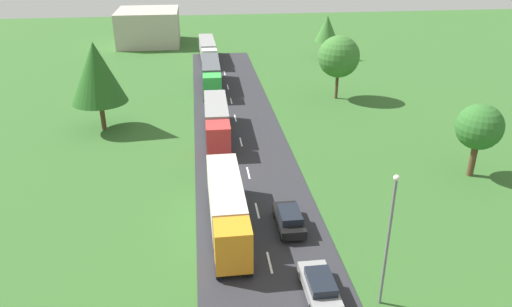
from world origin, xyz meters
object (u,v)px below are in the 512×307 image
object	(u,v)px
tree_maple	(97,73)
distant_building	(149,27)
truck_fourth	(211,74)
car_fourth	(289,219)
tree_birch	(327,29)
truck_fifth	(208,49)
lamppost_second	(389,236)
tree_elm	(479,127)
car_third	(320,286)
truck_second	(227,206)
truck_third	(217,119)
tree_pine	(339,57)

from	to	relation	value
tree_maple	distant_building	size ratio (longest dim) A/B	0.77
truck_fourth	car_fourth	distance (m)	37.48
tree_birch	tree_maple	bearing A→B (deg)	-138.52
truck_fifth	lamppost_second	bearing A→B (deg)	-82.17
tree_elm	distant_building	bearing A→B (deg)	118.65
tree_birch	tree_elm	world-z (taller)	tree_birch
truck_fourth	lamppost_second	bearing A→B (deg)	-79.47
truck_fourth	car_fourth	bearing A→B (deg)	-83.14
distant_building	truck_fourth	bearing A→B (deg)	-70.80
truck_fifth	tree_birch	world-z (taller)	tree_birch
tree_birch	truck_fifth	bearing A→B (deg)	178.59
car_third	tree_birch	xyz separation A→B (m)	(15.96, 60.58, 4.37)
tree_maple	car_third	bearing A→B (deg)	-59.69
truck_second	car_third	distance (m)	9.81
truck_third	tree_maple	size ratio (longest dim) A/B	1.23
truck_fourth	tree_birch	bearing A→B (deg)	36.78
tree_birch	tree_maple	size ratio (longest dim) A/B	0.75
truck_third	car_fourth	world-z (taller)	truck_third
distant_building	truck_fifth	bearing A→B (deg)	-54.93
tree_birch	car_fourth	bearing A→B (deg)	-107.28
truck_second	tree_maple	xyz separation A→B (m)	(-12.73, 22.40, 4.56)
truck_fifth	tree_elm	bearing A→B (deg)	-63.75
tree_birch	tree_elm	size ratio (longest dim) A/B	1.08
lamppost_second	tree_elm	world-z (taller)	lamppost_second
truck_third	car_third	size ratio (longest dim) A/B	2.77
truck_fifth	car_third	size ratio (longest dim) A/B	2.97
truck_second	tree_elm	size ratio (longest dim) A/B	1.78
lamppost_second	tree_pine	distance (m)	40.14
car_third	truck_fifth	bearing A→B (deg)	94.63
car_fourth	tree_pine	bearing A→B (deg)	68.22
car_third	tree_pine	xyz separation A→B (m)	(11.73, 38.31, 4.87)
truck_fifth	tree_pine	bearing A→B (deg)	-53.80
tree_pine	distant_building	size ratio (longest dim) A/B	0.65
truck_third	lamppost_second	xyz separation A→B (m)	(8.65, -27.79, 2.88)
tree_elm	tree_birch	bearing A→B (deg)	92.57
truck_fifth	distant_building	world-z (taller)	distant_building
car_fourth	tree_pine	size ratio (longest dim) A/B	0.53
lamppost_second	tree_elm	xyz separation A→B (m)	(14.44, 15.50, -0.09)
tree_maple	tree_elm	xyz separation A→B (m)	(35.94, -16.12, -1.83)
truck_fifth	truck_third	bearing A→B (deg)	-90.19
truck_second	car_fourth	world-z (taller)	truck_second
car_third	tree_maple	distance (m)	35.96
truck_third	tree_elm	distance (m)	26.30
truck_fourth	car_fourth	world-z (taller)	truck_fourth
truck_second	truck_third	xyz separation A→B (m)	(0.12, 18.57, -0.06)
truck_fourth	tree_pine	size ratio (longest dim) A/B	1.58
truck_fourth	tree_birch	size ratio (longest dim) A/B	1.78
truck_fifth	distant_building	size ratio (longest dim) A/B	1.02
truck_second	lamppost_second	bearing A→B (deg)	-46.43
truck_fourth	distant_building	world-z (taller)	distant_building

